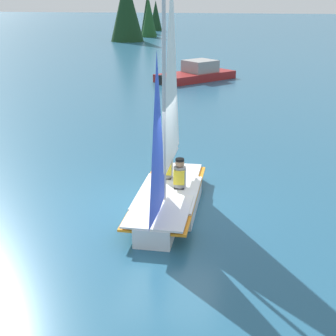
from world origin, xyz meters
The scene contains 6 objects.
ground_plane centered at (0.00, 0.00, 0.00)m, with size 260.00×260.00×0.00m, color #235675.
sailboat_main centered at (-0.02, 0.00, 0.83)m, with size 4.18×1.46×5.78m.
sailor_helm centered at (-0.31, 0.23, 0.63)m, with size 0.34×0.30×1.16m.
sailor_crew centered at (-0.89, -0.19, 0.63)m, with size 0.34×0.30×1.16m.
motorboat_distant centered at (-18.15, -1.59, 0.40)m, with size 4.98×4.74×1.15m.
treeline_shore centered at (-45.54, -12.25, 3.11)m, with size 19.55×3.94×7.02m.
Camera 1 is at (10.07, 1.86, 4.82)m, focal length 50.00 mm.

